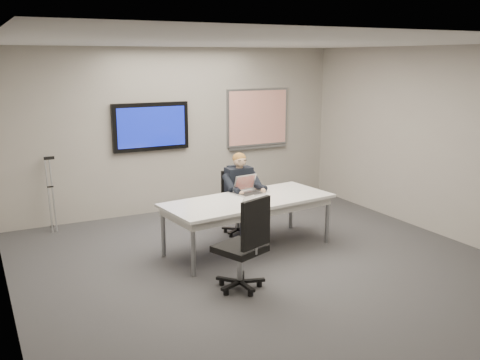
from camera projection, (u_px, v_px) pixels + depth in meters
name	position (u px, v px, depth m)	size (l,w,h in m)	color
floor	(264.00, 265.00, 6.91)	(6.00, 6.00, 0.02)	#3C3C3F
ceiling	(266.00, 42.00, 6.28)	(6.00, 6.00, 0.02)	silver
wall_back	(178.00, 130.00, 9.20)	(6.00, 0.02, 2.80)	#9E988F
wall_front	(464.00, 225.00, 4.00)	(6.00, 0.02, 2.80)	#9E988F
wall_left	(0.00, 185.00, 5.26)	(0.02, 6.00, 2.80)	#9E988F
wall_right	(440.00, 142.00, 7.93)	(0.02, 6.00, 2.80)	#9E988F
conference_table	(248.00, 205.00, 7.36)	(2.46, 1.26, 0.73)	white
tv_display	(151.00, 127.00, 8.90)	(1.30, 0.09, 0.80)	black
whiteboard	(258.00, 118.00, 9.83)	(1.25, 0.08, 1.10)	gray
office_chair_far	(237.00, 214.00, 8.14)	(0.49, 0.49, 0.95)	black
office_chair_near	(243.00, 261.00, 6.12)	(0.69, 0.69, 1.12)	black
seated_person	(244.00, 204.00, 7.89)	(0.39, 0.68, 1.26)	#1E2233
crutch	(51.00, 192.00, 8.21)	(0.17, 0.35, 1.22)	#9B9EA2
laptop	(248.00, 189.00, 7.62)	(0.40, 0.40, 0.26)	#B5B5B8
name_tent	(249.00, 200.00, 7.11)	(0.24, 0.07, 0.10)	white
pen	(267.00, 204.00, 7.05)	(0.01, 0.01, 0.13)	black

